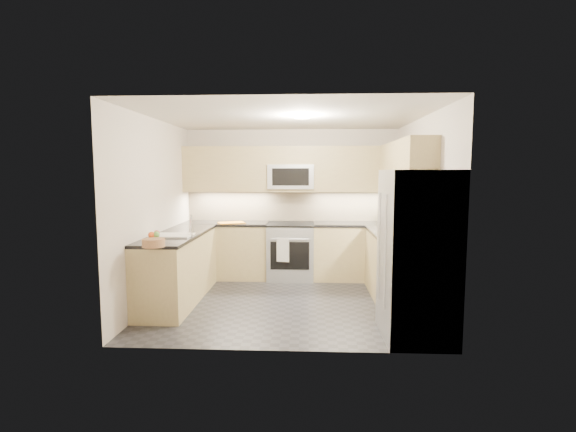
{
  "coord_description": "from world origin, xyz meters",
  "views": [
    {
      "loc": [
        0.28,
        -5.59,
        1.77
      ],
      "look_at": [
        0.0,
        0.35,
        1.15
      ],
      "focal_mm": 26.0,
      "sensor_mm": 36.0,
      "label": 1
    }
  ],
  "objects_px": {
    "microwave": "(291,177)",
    "gas_range": "(291,252)",
    "fruit_basket": "(154,243)",
    "utensil_bowl": "(386,218)",
    "cutting_board": "(231,223)",
    "refrigerator": "(417,255)"
  },
  "relations": [
    {
      "from": "cutting_board",
      "to": "microwave",
      "type": "bearing_deg",
      "value": 12.94
    },
    {
      "from": "refrigerator",
      "to": "fruit_basket",
      "type": "distance_m",
      "value": 2.9
    },
    {
      "from": "fruit_basket",
      "to": "cutting_board",
      "type": "bearing_deg",
      "value": 77.95
    },
    {
      "from": "microwave",
      "to": "utensil_bowl",
      "type": "bearing_deg",
      "value": -2.33
    },
    {
      "from": "cutting_board",
      "to": "fruit_basket",
      "type": "bearing_deg",
      "value": -102.05
    },
    {
      "from": "gas_range",
      "to": "fruit_basket",
      "type": "bearing_deg",
      "value": -121.99
    },
    {
      "from": "microwave",
      "to": "cutting_board",
      "type": "distance_m",
      "value": 1.25
    },
    {
      "from": "gas_range",
      "to": "microwave",
      "type": "relative_size",
      "value": 1.2
    },
    {
      "from": "microwave",
      "to": "gas_range",
      "type": "bearing_deg",
      "value": -90.0
    },
    {
      "from": "microwave",
      "to": "utensil_bowl",
      "type": "distance_m",
      "value": 1.72
    },
    {
      "from": "gas_range",
      "to": "cutting_board",
      "type": "distance_m",
      "value": 1.09
    },
    {
      "from": "cutting_board",
      "to": "refrigerator",
      "type": "bearing_deg",
      "value": -43.83
    },
    {
      "from": "gas_range",
      "to": "utensil_bowl",
      "type": "height_order",
      "value": "utensil_bowl"
    },
    {
      "from": "refrigerator",
      "to": "microwave",
      "type": "bearing_deg",
      "value": 119.62
    },
    {
      "from": "microwave",
      "to": "fruit_basket",
      "type": "relative_size",
      "value": 3.02
    },
    {
      "from": "utensil_bowl",
      "to": "cutting_board",
      "type": "xyz_separation_m",
      "value": [
        -2.56,
        -0.16,
        -0.07
      ]
    },
    {
      "from": "fruit_basket",
      "to": "refrigerator",
      "type": "bearing_deg",
      "value": -2.15
    },
    {
      "from": "gas_range",
      "to": "cutting_board",
      "type": "xyz_separation_m",
      "value": [
        -0.97,
        -0.1,
        0.49
      ]
    },
    {
      "from": "fruit_basket",
      "to": "utensil_bowl",
      "type": "bearing_deg",
      "value": 38.12
    },
    {
      "from": "microwave",
      "to": "fruit_basket",
      "type": "height_order",
      "value": "microwave"
    },
    {
      "from": "utensil_bowl",
      "to": "fruit_basket",
      "type": "height_order",
      "value": "utensil_bowl"
    },
    {
      "from": "refrigerator",
      "to": "gas_range",
      "type": "bearing_deg",
      "value": 120.88
    }
  ]
}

